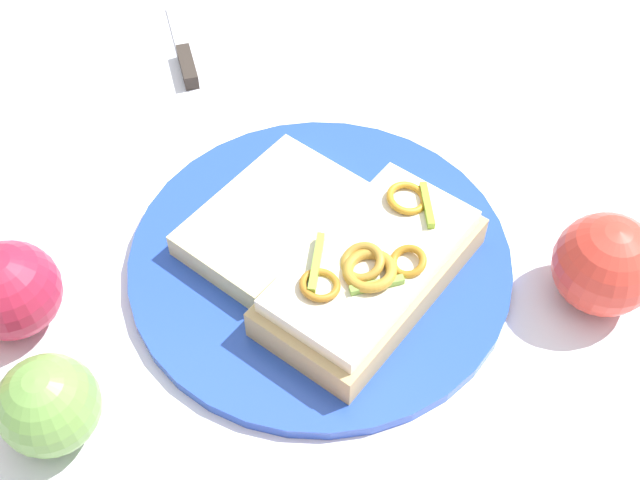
# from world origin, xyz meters

# --- Properties ---
(ground_plane) EXTENTS (2.00, 2.00, 0.00)m
(ground_plane) POSITION_xyz_m (0.00, 0.00, 0.00)
(ground_plane) COLOR silver
(ground_plane) RESTS_ON ground
(plate) EXTENTS (0.30, 0.30, 0.01)m
(plate) POSITION_xyz_m (0.00, 0.00, 0.01)
(plate) COLOR #2649B4
(plate) RESTS_ON ground_plane
(sandwich) EXTENTS (0.14, 0.20, 0.05)m
(sandwich) POSITION_xyz_m (-0.05, 0.01, 0.03)
(sandwich) COLOR tan
(sandwich) RESTS_ON plate
(bread_slice_side) EXTENTS (0.13, 0.16, 0.02)m
(bread_slice_side) POSITION_xyz_m (0.05, -0.01, 0.02)
(bread_slice_side) COLOR beige
(bread_slice_side) RESTS_ON plate
(apple_1) EXTENTS (0.09, 0.09, 0.07)m
(apple_1) POSITION_xyz_m (0.19, 0.12, 0.04)
(apple_1) COLOR #A81F39
(apple_1) RESTS_ON ground_plane
(apple_3) EXTENTS (0.10, 0.10, 0.07)m
(apple_3) POSITION_xyz_m (0.12, 0.19, 0.03)
(apple_3) COLOR #6C9C45
(apple_3) RESTS_ON ground_plane
(apple_4) EXTENTS (0.08, 0.08, 0.08)m
(apple_4) POSITION_xyz_m (-0.20, -0.04, 0.04)
(apple_4) COLOR red
(apple_4) RESTS_ON ground_plane
(knife) EXTENTS (0.08, 0.11, 0.01)m
(knife) POSITION_xyz_m (0.20, -0.18, 0.01)
(knife) COLOR silver
(knife) RESTS_ON ground_plane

